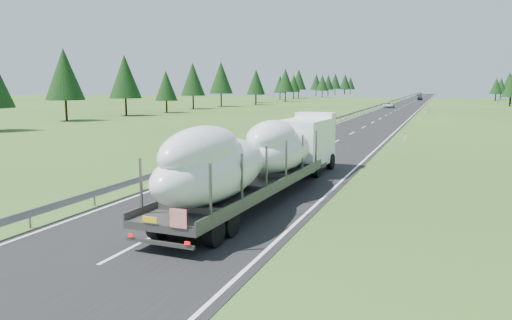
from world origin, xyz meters
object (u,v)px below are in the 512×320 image
(boat_truck, at_px, (262,154))
(distant_car_blue, at_px, (419,94))
(distant_van, at_px, (389,105))
(highway_sign, at_px, (429,105))
(distant_car_dark, at_px, (420,98))

(boat_truck, relative_size, distant_car_blue, 4.53)
(distant_van, height_order, distant_car_blue, distant_car_blue)
(distant_van, bearing_deg, boat_truck, -87.02)
(highway_sign, height_order, distant_van, highway_sign)
(distant_van, bearing_deg, distant_car_dark, 86.67)
(distant_van, bearing_deg, highway_sign, -66.87)
(highway_sign, distance_m, distant_car_dark, 88.62)
(highway_sign, relative_size, distant_car_dark, 0.57)
(distant_van, relative_size, distant_car_blue, 1.10)
(boat_truck, bearing_deg, distant_car_blue, 90.98)
(highway_sign, distance_m, distant_car_blue, 164.48)
(highway_sign, xyz_separation_m, distant_car_dark, (-5.81, 88.42, -1.03))
(boat_truck, distance_m, distant_van, 103.99)
(highway_sign, bearing_deg, boat_truck, -93.93)
(boat_truck, height_order, distant_car_blue, boat_truck)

